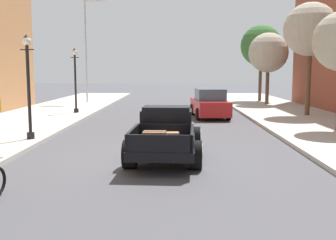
{
  "coord_description": "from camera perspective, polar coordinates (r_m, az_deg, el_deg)",
  "views": [
    {
      "loc": [
        0.36,
        -12.42,
        2.7
      ],
      "look_at": [
        0.15,
        1.21,
        1.0
      ],
      "focal_mm": 42.89,
      "sensor_mm": 36.0,
      "label": 1
    }
  ],
  "objects": [
    {
      "name": "ground_plane",
      "position": [
        12.72,
        -0.76,
        -5.15
      ],
      "size": [
        140.0,
        140.0,
        0.0
      ],
      "primitive_type": "plane",
      "color": "#47474C"
    },
    {
      "name": "hotrod_truck_black",
      "position": [
        12.53,
        -0.23,
        -1.83
      ],
      "size": [
        2.35,
        5.0,
        1.58
      ],
      "color": "black",
      "rests_on": "ground"
    },
    {
      "name": "car_background_red",
      "position": [
        23.07,
        5.94,
        2.27
      ],
      "size": [
        2.11,
        4.42,
        1.65
      ],
      "color": "#AD1E1E",
      "rests_on": "ground"
    },
    {
      "name": "street_lamp_near",
      "position": [
        15.66,
        -19.24,
        5.56
      ],
      "size": [
        0.5,
        0.32,
        3.85
      ],
      "color": "black",
      "rests_on": "sidewalk_left"
    },
    {
      "name": "street_lamp_far",
      "position": [
        24.73,
        -13.05,
        6.2
      ],
      "size": [
        0.5,
        0.32,
        3.85
      ],
      "color": "black",
      "rests_on": "sidewalk_left"
    },
    {
      "name": "flagpole",
      "position": [
        32.79,
        -11.25,
        12.36
      ],
      "size": [
        1.74,
        0.16,
        9.16
      ],
      "color": "#B2B2B7",
      "rests_on": "sidewalk_left"
    },
    {
      "name": "street_tree_second",
      "position": [
        24.21,
        19.6,
        11.98
      ],
      "size": [
        2.97,
        2.97,
        6.29
      ],
      "color": "brown",
      "rests_on": "sidewalk_right"
    },
    {
      "name": "street_tree_third",
      "position": [
        30.97,
        14.06,
        9.24
      ],
      "size": [
        2.93,
        2.93,
        5.29
      ],
      "color": "brown",
      "rests_on": "sidewalk_right"
    },
    {
      "name": "street_tree_farthest",
      "position": [
        34.22,
        13.1,
        10.24
      ],
      "size": [
        3.35,
        3.35,
        6.21
      ],
      "color": "brown",
      "rests_on": "sidewalk_right"
    }
  ]
}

